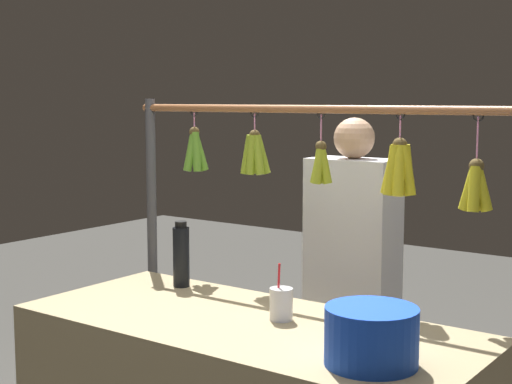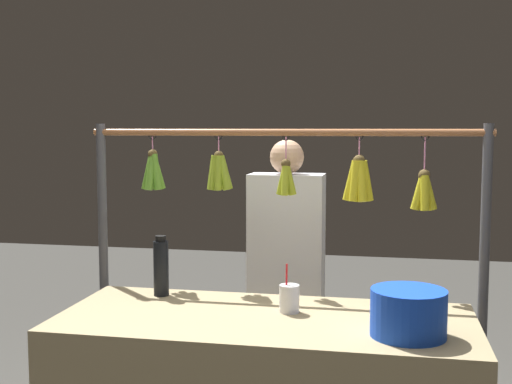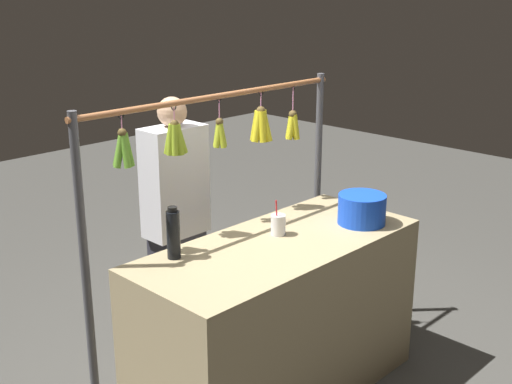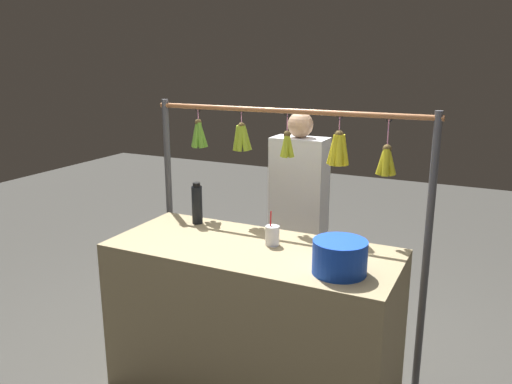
{
  "view_description": "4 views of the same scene",
  "coord_description": "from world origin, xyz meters",
  "views": [
    {
      "loc": [
        -1.53,
        2.05,
        1.68
      ],
      "look_at": [
        -0.04,
        0.0,
        1.37
      ],
      "focal_mm": 53.5,
      "sensor_mm": 36.0,
      "label": 1
    },
    {
      "loc": [
        -0.46,
        2.49,
        1.66
      ],
      "look_at": [
        0.04,
        0.0,
        1.41
      ],
      "focal_mm": 46.11,
      "sensor_mm": 36.0,
      "label": 2
    },
    {
      "loc": [
        2.42,
        2.19,
        2.23
      ],
      "look_at": [
        0.17,
        0.0,
        1.24
      ],
      "focal_mm": 46.68,
      "sensor_mm": 36.0,
      "label": 3
    },
    {
      "loc": [
        -1.22,
        2.46,
        1.96
      ],
      "look_at": [
        -0.02,
        0.0,
        1.24
      ],
      "focal_mm": 36.35,
      "sensor_mm": 36.0,
      "label": 4
    }
  ],
  "objects": [
    {
      "name": "market_counter",
      "position": [
        0.0,
        0.0,
        0.46
      ],
      "size": [
        1.64,
        0.71,
        0.92
      ],
      "primitive_type": "cube",
      "color": "tan",
      "rests_on": "ground"
    },
    {
      "name": "water_bottle",
      "position": [
        0.51,
        -0.24,
        1.05
      ],
      "size": [
        0.07,
        0.07,
        0.27
      ],
      "color": "black",
      "rests_on": "market_counter"
    },
    {
      "name": "vendor_person",
      "position": [
        0.04,
        -0.81,
        0.79
      ],
      "size": [
        0.38,
        0.21,
        1.6
      ],
      "color": "#2D2D38",
      "rests_on": "ground"
    },
    {
      "name": "display_rack",
      "position": [
        -0.02,
        -0.46,
        1.2
      ],
      "size": [
        1.83,
        0.13,
        1.68
      ],
      "color": "#4C4C51",
      "rests_on": "ground"
    },
    {
      "name": "blue_bucket",
      "position": [
        -0.55,
        0.14,
        1.0
      ],
      "size": [
        0.27,
        0.27,
        0.17
      ],
      "primitive_type": "cylinder",
      "color": "blue",
      "rests_on": "market_counter"
    },
    {
      "name": "drink_cup",
      "position": [
        -0.09,
        -0.08,
        0.97
      ],
      "size": [
        0.08,
        0.08,
        0.2
      ],
      "color": "silver",
      "rests_on": "market_counter"
    }
  ]
}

